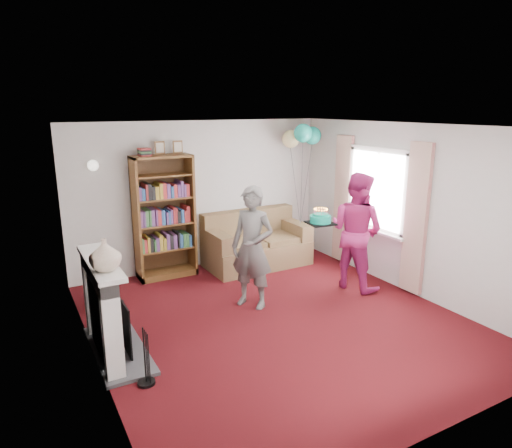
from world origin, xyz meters
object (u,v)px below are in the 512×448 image
person_striped (252,248)px  birthday_cake (321,219)px  sofa (255,245)px  bookcase (164,218)px  person_magenta (356,231)px

person_striped → birthday_cake: person_striped is taller
sofa → birthday_cake: (0.16, -1.66, 0.81)m
bookcase → birthday_cake: (1.72, -1.89, 0.19)m
sofa → birthday_cake: birthday_cake is taller
sofa → birthday_cake: 1.85m
person_magenta → bookcase: bearing=35.0°
person_striped → person_magenta: (1.71, -0.15, 0.04)m
sofa → person_magenta: person_magenta is taller
bookcase → birthday_cake: bookcase is taller
person_magenta → birthday_cake: size_ratio=4.94×
birthday_cake → sofa: bearing=95.4°
bookcase → person_magenta: 3.05m
person_magenta → birthday_cake: (-0.68, 0.00, 0.27)m
person_striped → birthday_cake: 1.09m
person_striped → bookcase: bearing=167.6°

